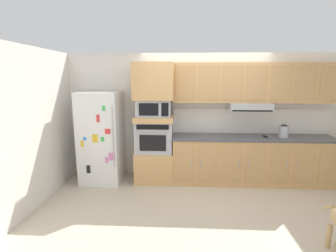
{
  "coord_description": "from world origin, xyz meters",
  "views": [
    {
      "loc": [
        -0.47,
        -3.98,
        2.03
      ],
      "look_at": [
        -0.69,
        0.13,
        1.23
      ],
      "focal_mm": 26.73,
      "sensor_mm": 36.0,
      "label": 1
    }
  ],
  "objects_px": {
    "screwdriver": "(266,136)",
    "electric_kettle": "(284,131)",
    "refrigerator": "(101,137)",
    "microwave": "(154,108)",
    "built_in_oven": "(154,136)"
  },
  "relations": [
    {
      "from": "refrigerator",
      "to": "electric_kettle",
      "type": "bearing_deg",
      "value": 0.34
    },
    {
      "from": "refrigerator",
      "to": "microwave",
      "type": "xyz_separation_m",
      "value": [
        1.03,
        0.07,
        0.58
      ]
    },
    {
      "from": "microwave",
      "to": "refrigerator",
      "type": "bearing_deg",
      "value": -176.24
    },
    {
      "from": "screwdriver",
      "to": "electric_kettle",
      "type": "xyz_separation_m",
      "value": [
        0.33,
        -0.01,
        0.1
      ]
    },
    {
      "from": "built_in_oven",
      "to": "screwdriver",
      "type": "xyz_separation_m",
      "value": [
        2.12,
        -0.04,
        0.03
      ]
    },
    {
      "from": "electric_kettle",
      "to": "microwave",
      "type": "bearing_deg",
      "value": 178.89
    },
    {
      "from": "microwave",
      "to": "electric_kettle",
      "type": "distance_m",
      "value": 2.48
    },
    {
      "from": "screwdriver",
      "to": "microwave",
      "type": "bearing_deg",
      "value": 178.91
    },
    {
      "from": "built_in_oven",
      "to": "screwdriver",
      "type": "bearing_deg",
      "value": -1.09
    },
    {
      "from": "built_in_oven",
      "to": "microwave",
      "type": "distance_m",
      "value": 0.56
    },
    {
      "from": "refrigerator",
      "to": "screwdriver",
      "type": "distance_m",
      "value": 3.15
    },
    {
      "from": "refrigerator",
      "to": "built_in_oven",
      "type": "xyz_separation_m",
      "value": [
        1.03,
        0.07,
        0.02
      ]
    },
    {
      "from": "refrigerator",
      "to": "microwave",
      "type": "distance_m",
      "value": 1.18
    },
    {
      "from": "refrigerator",
      "to": "microwave",
      "type": "height_order",
      "value": "refrigerator"
    },
    {
      "from": "built_in_oven",
      "to": "microwave",
      "type": "relative_size",
      "value": 1.09
    }
  ]
}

